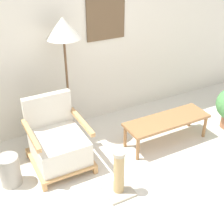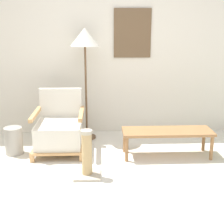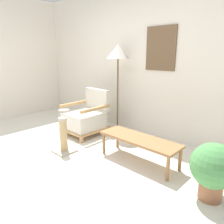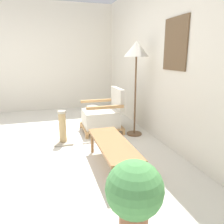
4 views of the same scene
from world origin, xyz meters
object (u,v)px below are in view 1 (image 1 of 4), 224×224
(floor_lamp, at_px, (63,35))
(vase, at_px, (10,170))
(armchair, at_px, (58,143))
(scratching_post, at_px, (119,177))
(coffee_table, at_px, (167,122))

(floor_lamp, distance_m, vase, 1.67)
(floor_lamp, bearing_deg, vase, -148.57)
(armchair, relative_size, vase, 2.23)
(scratching_post, bearing_deg, floor_lamp, 92.19)
(armchair, bearing_deg, coffee_table, -9.27)
(armchair, distance_m, vase, 0.62)
(vase, relative_size, scratching_post, 0.67)
(vase, bearing_deg, coffee_table, -4.44)
(armchair, relative_size, scratching_post, 1.48)
(vase, bearing_deg, scratching_post, -34.92)
(floor_lamp, height_order, vase, floor_lamp)
(armchair, distance_m, scratching_post, 0.87)
(coffee_table, relative_size, vase, 3.18)
(coffee_table, bearing_deg, scratching_post, -152.17)
(coffee_table, height_order, scratching_post, scratching_post)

